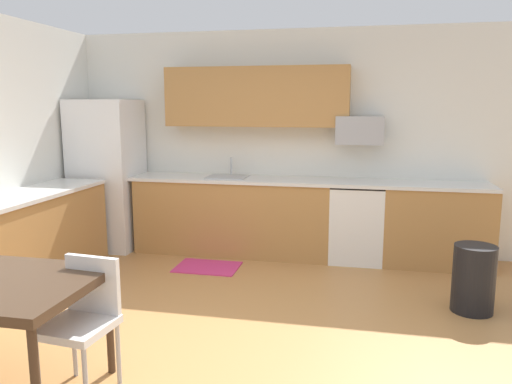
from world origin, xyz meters
TOP-DOWN VIEW (x-y plane):
  - ground_plane at (0.00, 0.00)m, footprint 12.00×12.00m
  - wall_back at (0.00, 2.65)m, footprint 5.80×0.10m
  - cabinet_run_back at (-0.56, 2.30)m, footprint 2.37×0.60m
  - cabinet_run_back_right at (1.81, 2.30)m, footprint 1.18×0.60m
  - cabinet_run_left at (-2.30, 0.80)m, footprint 0.60×2.00m
  - countertop_back at (0.00, 2.30)m, footprint 4.80×0.64m
  - countertop_left at (-2.30, 0.80)m, footprint 0.64×2.00m
  - upper_cabinets_back at (-0.30, 2.43)m, footprint 2.20×0.34m
  - refrigerator at (-2.18, 2.22)m, footprint 0.76×0.70m
  - oven_range at (0.92, 2.30)m, footprint 0.60×0.60m
  - microwave at (0.92, 2.40)m, footprint 0.54×0.36m
  - sink_basin at (-0.63, 2.30)m, footprint 0.48×0.40m
  - sink_faucet at (-0.63, 2.48)m, footprint 0.02×0.02m
  - chair_near_table at (-0.72, -0.83)m, footprint 0.44×0.44m
  - trash_bin at (1.96, 0.99)m, footprint 0.36×0.36m
  - floor_mat at (-0.70, 1.65)m, footprint 0.70×0.50m

SIDE VIEW (x-z plane):
  - ground_plane at x=0.00m, z-range 0.00..0.00m
  - floor_mat at x=-0.70m, z-range 0.00..0.01m
  - trash_bin at x=1.96m, z-range 0.00..0.60m
  - cabinet_run_back at x=-0.56m, z-range 0.00..0.90m
  - cabinet_run_back_right at x=1.81m, z-range 0.00..0.90m
  - cabinet_run_left at x=-2.30m, z-range 0.00..0.90m
  - oven_range at x=0.92m, z-range 0.00..0.91m
  - chair_near_table at x=-0.72m, z-range 0.08..0.93m
  - sink_basin at x=-0.63m, z-range 0.81..0.95m
  - countertop_back at x=0.00m, z-range 0.90..0.94m
  - countertop_left at x=-2.30m, z-range 0.90..0.94m
  - refrigerator at x=-2.18m, z-range 0.00..1.87m
  - sink_faucet at x=-0.63m, z-range 0.92..1.16m
  - wall_back at x=0.00m, z-range 0.00..2.70m
  - microwave at x=0.92m, z-range 1.36..1.68m
  - upper_cabinets_back at x=-0.30m, z-range 1.55..2.25m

